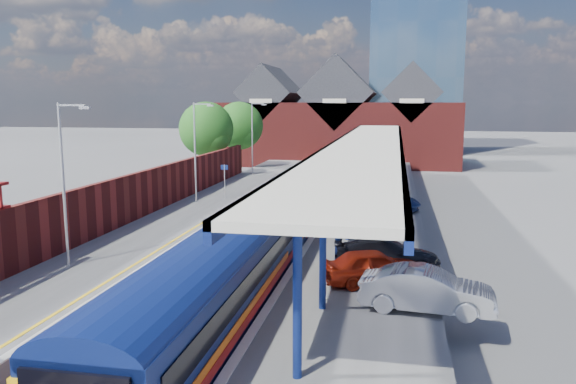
# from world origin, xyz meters

# --- Properties ---
(ground) EXTENTS (240.00, 240.00, 0.00)m
(ground) POSITION_xyz_m (0.00, 30.00, 0.00)
(ground) COLOR #5B5B5E
(ground) RESTS_ON ground
(ballast_bed) EXTENTS (6.00, 76.00, 0.06)m
(ballast_bed) POSITION_xyz_m (0.00, 20.00, 0.03)
(ballast_bed) COLOR #473D33
(ballast_bed) RESTS_ON ground
(rails) EXTENTS (4.51, 76.00, 0.14)m
(rails) POSITION_xyz_m (0.00, 20.00, 0.12)
(rails) COLOR slate
(rails) RESTS_ON ground
(left_platform) EXTENTS (5.00, 76.00, 1.00)m
(left_platform) POSITION_xyz_m (-5.50, 20.00, 0.50)
(left_platform) COLOR #565659
(left_platform) RESTS_ON ground
(right_platform) EXTENTS (6.00, 76.00, 1.00)m
(right_platform) POSITION_xyz_m (6.00, 20.00, 0.50)
(right_platform) COLOR #565659
(right_platform) RESTS_ON ground
(coping_left) EXTENTS (0.30, 76.00, 0.05)m
(coping_left) POSITION_xyz_m (-3.15, 20.00, 1.02)
(coping_left) COLOR silver
(coping_left) RESTS_ON left_platform
(coping_right) EXTENTS (0.30, 76.00, 0.05)m
(coping_right) POSITION_xyz_m (3.15, 20.00, 1.02)
(coping_right) COLOR silver
(coping_right) RESTS_ON right_platform
(yellow_line) EXTENTS (0.14, 76.00, 0.01)m
(yellow_line) POSITION_xyz_m (-3.75, 20.00, 1.01)
(yellow_line) COLOR yellow
(yellow_line) RESTS_ON left_platform
(train) EXTENTS (2.89, 65.91, 3.45)m
(train) POSITION_xyz_m (1.49, 26.40, 2.12)
(train) COLOR #0B184F
(train) RESTS_ON ground
(canopy) EXTENTS (4.50, 52.00, 4.48)m
(canopy) POSITION_xyz_m (5.48, 21.95, 5.25)
(canopy) COLOR navy
(canopy) RESTS_ON right_platform
(lamp_post_b) EXTENTS (1.48, 0.18, 7.00)m
(lamp_post_b) POSITION_xyz_m (-6.36, 6.00, 4.99)
(lamp_post_b) COLOR #A5A8AA
(lamp_post_b) RESTS_ON left_platform
(lamp_post_c) EXTENTS (1.48, 0.18, 7.00)m
(lamp_post_c) POSITION_xyz_m (-6.36, 22.00, 4.99)
(lamp_post_c) COLOR #A5A8AA
(lamp_post_c) RESTS_ON left_platform
(lamp_post_d) EXTENTS (1.48, 0.18, 7.00)m
(lamp_post_d) POSITION_xyz_m (-6.36, 38.00, 4.99)
(lamp_post_d) COLOR #A5A8AA
(lamp_post_d) RESTS_ON left_platform
(platform_sign) EXTENTS (0.55, 0.08, 2.50)m
(platform_sign) POSITION_xyz_m (-5.00, 24.00, 2.69)
(platform_sign) COLOR #A5A8AA
(platform_sign) RESTS_ON left_platform
(brick_wall) EXTENTS (0.35, 50.00, 3.86)m
(brick_wall) POSITION_xyz_m (-8.10, 13.54, 2.45)
(brick_wall) COLOR maroon
(brick_wall) RESTS_ON left_platform
(station_building) EXTENTS (30.00, 12.12, 13.78)m
(station_building) POSITION_xyz_m (0.00, 58.00, 5.45)
(station_building) COLOR maroon
(station_building) RESTS_ON ground
(glass_tower) EXTENTS (14.20, 14.20, 40.30)m
(glass_tower) POSITION_xyz_m (10.00, 80.00, 20.20)
(glass_tower) COLOR slate
(glass_tower) RESTS_ON ground
(tree_near) EXTENTS (5.20, 5.20, 8.10)m
(tree_near) POSITION_xyz_m (-10.35, 35.91, 5.35)
(tree_near) COLOR #382314
(tree_near) RESTS_ON ground
(tree_far) EXTENTS (5.20, 5.20, 8.10)m
(tree_far) POSITION_xyz_m (-9.35, 43.91, 5.35)
(tree_far) COLOR #382314
(tree_far) RESTS_ON ground
(parked_car_red) EXTENTS (4.35, 3.04, 1.38)m
(parked_car_red) POSITION_xyz_m (6.64, 6.05, 1.69)
(parked_car_red) COLOR #AE240E
(parked_car_red) RESTS_ON right_platform
(parked_car_silver) EXTENTS (4.64, 2.03, 1.48)m
(parked_car_silver) POSITION_xyz_m (8.50, 3.43, 1.74)
(parked_car_silver) COLOR silver
(parked_car_silver) RESTS_ON right_platform
(parked_car_dark) EXTENTS (4.53, 2.02, 1.29)m
(parked_car_dark) POSITION_xyz_m (7.10, 8.16, 1.64)
(parked_car_dark) COLOR black
(parked_car_dark) RESTS_ON right_platform
(parked_car_blue) EXTENTS (4.92, 3.84, 1.24)m
(parked_car_blue) POSITION_xyz_m (6.86, 21.64, 1.62)
(parked_car_blue) COLOR navy
(parked_car_blue) RESTS_ON right_platform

